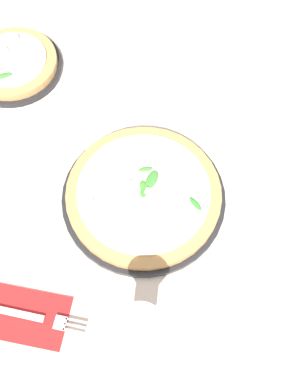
# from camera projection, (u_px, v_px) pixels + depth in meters

# --- Properties ---
(ground_plane) EXTENTS (6.00, 6.00, 0.00)m
(ground_plane) POSITION_uv_depth(u_px,v_px,m) (145.00, 215.00, 0.87)
(ground_plane) COLOR beige
(pizza_arugula_main) EXTENTS (0.32, 0.32, 0.05)m
(pizza_arugula_main) POSITION_uv_depth(u_px,v_px,m) (144.00, 195.00, 0.87)
(pizza_arugula_main) COLOR black
(pizza_arugula_main) RESTS_ON ground_plane
(pizza_personal_side) EXTENTS (0.22, 0.22, 0.05)m
(pizza_personal_side) POSITION_uv_depth(u_px,v_px,m) (13.00, 64.00, 1.01)
(pizza_personal_side) COLOR black
(pizza_personal_side) RESTS_ON ground_plane
(wine_glass) EXTENTS (0.08, 0.08, 0.17)m
(wine_glass) POSITION_uv_depth(u_px,v_px,m) (140.00, 334.00, 0.65)
(wine_glass) COLOR white
(wine_glass) RESTS_ON ground_plane
(napkin) EXTENTS (0.16, 0.13, 0.01)m
(napkin) POSITION_uv_depth(u_px,v_px,m) (26.00, 316.00, 0.78)
(napkin) COLOR #B21E1E
(napkin) RESTS_ON ground_plane
(fork) EXTENTS (0.20, 0.07, 0.00)m
(fork) POSITION_uv_depth(u_px,v_px,m) (30.00, 316.00, 0.78)
(fork) COLOR silver
(fork) RESTS_ON ground_plane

